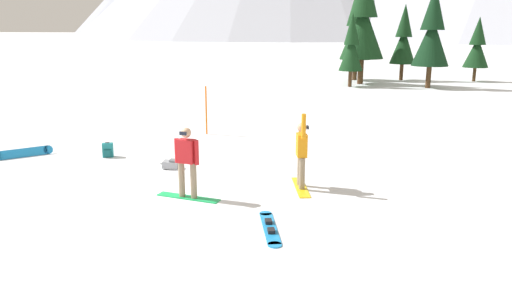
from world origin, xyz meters
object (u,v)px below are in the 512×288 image
at_px(backpack_grey, 171,164).
at_px(pine_tree_young, 477,46).
at_px(snowboarder_foreground, 187,161).
at_px(backpack_teal, 108,150).
at_px(loose_snowboard_far_spare, 270,228).
at_px(loose_snowboard_near_left, 24,152).
at_px(pine_tree_short, 351,47).
at_px(pine_tree_tall, 363,20).
at_px(trail_marker_pole, 206,110).
at_px(pine_tree_leaning, 357,28).
at_px(snowboarder_midground, 302,153).
at_px(pine_tree_broad, 432,33).
at_px(pine_tree_twin, 404,39).

bearing_deg(backpack_grey, pine_tree_young, 65.07).
distance_m(snowboarder_foreground, backpack_teal, 4.91).
relative_size(snowboarder_foreground, loose_snowboard_far_spare, 0.93).
xyz_separation_m(loose_snowboard_near_left, pine_tree_short, (8.83, 21.55, 2.58)).
bearing_deg(pine_tree_tall, trail_marker_pole, -104.80).
relative_size(pine_tree_short, pine_tree_tall, 0.61).
bearing_deg(backpack_grey, pine_tree_leaning, 81.57).
relative_size(snowboarder_midground, backpack_teal, 4.12).
bearing_deg(snowboarder_foreground, loose_snowboard_near_left, 160.09).
bearing_deg(loose_snowboard_far_spare, loose_snowboard_near_left, 157.33).
bearing_deg(pine_tree_tall, pine_tree_young, 24.33).
bearing_deg(pine_tree_short, snowboarder_foreground, -95.76).
xyz_separation_m(pine_tree_short, pine_tree_tall, (0.61, 2.01, 1.76)).
height_order(snowboarder_midground, loose_snowboard_near_left, snowboarder_midground).
distance_m(backpack_teal, pine_tree_tall, 24.32).
xyz_separation_m(snowboarder_midground, pine_tree_broad, (5.08, 23.03, 2.75)).
height_order(backpack_grey, pine_tree_broad, pine_tree_broad).
bearing_deg(loose_snowboard_far_spare, pine_tree_twin, 83.04).
bearing_deg(pine_tree_young, snowboarder_midground, -107.41).
relative_size(pine_tree_broad, pine_tree_twin, 1.17).
bearing_deg(trail_marker_pole, loose_snowboard_near_left, -134.05).
bearing_deg(pine_tree_tall, backpack_grey, -100.60).
relative_size(trail_marker_pole, pine_tree_leaning, 0.25).
distance_m(snowboarder_foreground, pine_tree_short, 24.07).
bearing_deg(pine_tree_twin, trail_marker_pole, -109.71).
height_order(loose_snowboard_far_spare, backpack_teal, backpack_teal).
bearing_deg(pine_tree_broad, pine_tree_leaning, 141.14).
distance_m(snowboarder_midground, loose_snowboard_near_left, 8.99).
bearing_deg(pine_tree_broad, backpack_teal, -118.00).
bearing_deg(trail_marker_pole, backpack_teal, -115.25).
xyz_separation_m(pine_tree_broad, pine_tree_leaning, (-5.07, 4.09, 0.26)).
height_order(pine_tree_short, pine_tree_leaning, pine_tree_leaning).
bearing_deg(pine_tree_twin, loose_snowboard_near_left, -114.80).
distance_m(loose_snowboard_near_left, loose_snowboard_far_spare, 9.44).
height_order(pine_tree_short, pine_tree_tall, pine_tree_tall).
height_order(pine_tree_short, pine_tree_young, pine_tree_short).
height_order(loose_snowboard_far_spare, pine_tree_tall, pine_tree_tall).
bearing_deg(trail_marker_pole, loose_snowboard_far_spare, -62.55).
xyz_separation_m(snowboarder_midground, pine_tree_short, (-0.08, 22.47, 1.81)).
bearing_deg(backpack_grey, pine_tree_short, 80.01).
bearing_deg(backpack_teal, pine_tree_young, 60.34).
bearing_deg(pine_tree_tall, pine_tree_leaning, 101.32).
height_order(loose_snowboard_near_left, pine_tree_leaning, pine_tree_leaning).
bearing_deg(pine_tree_young, pine_tree_leaning, -172.78).
bearing_deg(backpack_teal, pine_tree_leaning, 76.05).
xyz_separation_m(pine_tree_short, pine_tree_leaning, (0.09, 4.65, 1.20)).
xyz_separation_m(loose_snowboard_far_spare, pine_tree_leaning, (0.21, 29.83, 3.89)).
relative_size(loose_snowboard_far_spare, pine_tree_twin, 0.32).
bearing_deg(pine_tree_short, snowboarder_midground, -89.79).
xyz_separation_m(snowboarder_midground, pine_tree_leaning, (0.00, 27.11, 3.01)).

